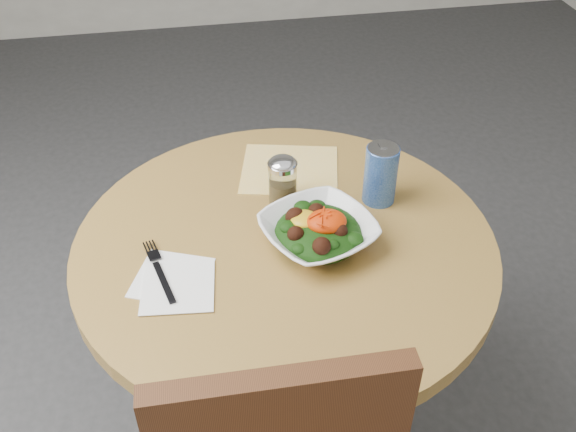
# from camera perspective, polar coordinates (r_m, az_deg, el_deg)

# --- Properties ---
(table) EXTENTS (0.90, 0.90, 0.75)m
(table) POSITION_cam_1_polar(r_m,az_deg,el_deg) (1.50, -0.26, -7.71)
(table) COLOR black
(table) RESTS_ON ground
(cloth_napkin) EXTENTS (0.27, 0.26, 0.00)m
(cloth_napkin) POSITION_cam_1_polar(r_m,az_deg,el_deg) (1.57, 0.16, 4.15)
(cloth_napkin) COLOR #FFB50D
(cloth_napkin) RESTS_ON table
(paper_napkins) EXTENTS (0.18, 0.20, 0.00)m
(paper_napkins) POSITION_cam_1_polar(r_m,az_deg,el_deg) (1.29, -10.03, -5.82)
(paper_napkins) COLOR white
(paper_napkins) RESTS_ON table
(salad_bowl) EXTENTS (0.30, 0.30, 0.09)m
(salad_bowl) POSITION_cam_1_polar(r_m,az_deg,el_deg) (1.34, 2.71, -1.34)
(salad_bowl) COLOR white
(salad_bowl) RESTS_ON table
(fork) EXTENTS (0.06, 0.19, 0.00)m
(fork) POSITION_cam_1_polar(r_m,az_deg,el_deg) (1.32, -11.42, -4.61)
(fork) COLOR black
(fork) RESTS_ON table
(spice_shaker) EXTENTS (0.07, 0.07, 0.12)m
(spice_shaker) POSITION_cam_1_polar(r_m,az_deg,el_deg) (1.43, -0.48, 3.09)
(spice_shaker) COLOR silver
(spice_shaker) RESTS_ON table
(beverage_can) EXTENTS (0.07, 0.07, 0.14)m
(beverage_can) POSITION_cam_1_polar(r_m,az_deg,el_deg) (1.45, 8.23, 3.70)
(beverage_can) COLOR navy
(beverage_can) RESTS_ON table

